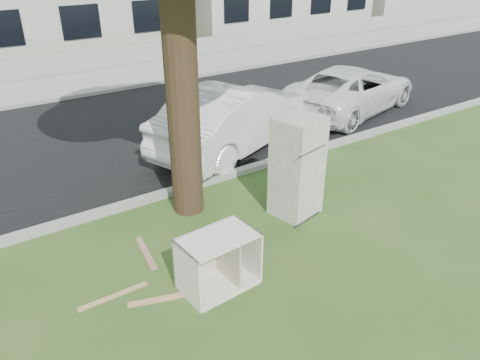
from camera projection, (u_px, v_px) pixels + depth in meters
ground at (265, 250)px, 7.35m from camera, size 120.00×120.00×0.00m
road at (125, 132)px, 11.79m from camera, size 120.00×7.00×0.01m
kerb_near at (192, 188)px, 9.17m from camera, size 120.00×0.18×0.12m
kerb_far at (82, 97)px, 14.42m from camera, size 120.00×0.18×0.12m
sidewalk at (69, 86)px, 15.49m from camera, size 120.00×2.80×0.01m
low_wall at (55, 66)px, 16.52m from camera, size 120.00×0.15×0.70m
fridge at (297, 167)px, 7.98m from camera, size 0.87×0.83×1.79m
cabinet at (218, 262)px, 6.43m from camera, size 1.10×0.73×0.82m
plank_a at (114, 296)px, 6.40m from camera, size 0.99×0.09×0.02m
plank_b at (163, 299)px, 6.36m from camera, size 0.94×0.38×0.02m
plank_c at (146, 253)px, 7.28m from camera, size 0.22×0.91×0.02m
car_center at (236, 117)px, 10.65m from camera, size 4.76×3.12×1.48m
car_right at (351, 89)px, 13.02m from camera, size 4.85×3.09×1.25m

